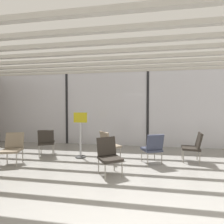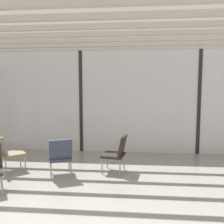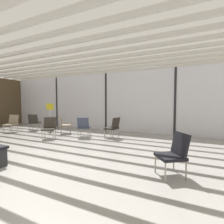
% 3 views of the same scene
% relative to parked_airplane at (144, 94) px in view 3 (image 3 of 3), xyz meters
% --- Properties ---
extents(ground_plane, '(60.00, 60.00, 0.00)m').
position_rel_parked_airplane_xyz_m(ground_plane, '(-0.69, -10.85, -2.22)').
color(ground_plane, gray).
extents(glass_curtain_wall, '(14.00, 0.08, 3.07)m').
position_rel_parked_airplane_xyz_m(glass_curtain_wall, '(-0.69, -5.65, -0.68)').
color(glass_curtain_wall, silver).
rests_on(glass_curtain_wall, ground).
extents(window_mullion_0, '(0.10, 0.12, 3.07)m').
position_rel_parked_airplane_xyz_m(window_mullion_0, '(-4.19, -5.65, -0.68)').
color(window_mullion_0, black).
rests_on(window_mullion_0, ground).
extents(window_mullion_1, '(0.10, 0.12, 3.07)m').
position_rel_parked_airplane_xyz_m(window_mullion_1, '(-0.69, -5.65, -0.68)').
color(window_mullion_1, black).
rests_on(window_mullion_1, ground).
extents(window_mullion_2, '(0.10, 0.12, 3.07)m').
position_rel_parked_airplane_xyz_m(window_mullion_2, '(2.81, -5.65, -0.68)').
color(window_mullion_2, black).
rests_on(window_mullion_2, ground).
extents(ceiling_slats, '(13.72, 6.72, 0.10)m').
position_rel_parked_airplane_xyz_m(ceiling_slats, '(-0.69, -8.95, 0.90)').
color(ceiling_slats, '#B7B2A8').
rests_on(ceiling_slats, glass_curtain_wall).
extents(parked_airplane, '(13.75, 4.43, 4.43)m').
position_rel_parked_airplane_xyz_m(parked_airplane, '(0.00, 0.00, 0.00)').
color(parked_airplane, silver).
rests_on(parked_airplane, ground).
extents(lounge_chair_0, '(0.60, 0.57, 0.87)m').
position_rel_parked_airplane_xyz_m(lounge_chair_0, '(0.53, -7.39, -1.72)').
color(lounge_chair_0, '#28231E').
rests_on(lounge_chair_0, ground).
extents(lounge_chair_1, '(0.70, 0.69, 0.87)m').
position_rel_parked_airplane_xyz_m(lounge_chair_1, '(3.06, -10.05, -1.72)').
color(lounge_chair_1, black).
rests_on(lounge_chair_1, ground).
extents(lounge_chair_2, '(0.69, 0.70, 0.87)m').
position_rel_parked_airplane_xyz_m(lounge_chair_2, '(-1.81, -8.60, -1.72)').
color(lounge_chair_2, '#28231E').
rests_on(lounge_chair_2, ground).
extents(lounge_chair_3, '(0.71, 0.71, 0.87)m').
position_rel_parked_airplane_xyz_m(lounge_chair_3, '(-1.99, -7.55, -1.72)').
color(lounge_chair_3, '#7F705B').
rests_on(lounge_chair_3, ground).
extents(lounge_chair_4, '(0.66, 0.68, 0.87)m').
position_rel_parked_airplane_xyz_m(lounge_chair_4, '(-4.11, -7.45, -1.72)').
color(lounge_chair_4, '#28231E').
rests_on(lounge_chair_4, ground).
extents(lounge_chair_5, '(0.64, 0.66, 0.87)m').
position_rel_parked_airplane_xyz_m(lounge_chair_5, '(-0.68, -7.78, -1.72)').
color(lounge_chair_5, '#33384C').
rests_on(lounge_chair_5, ground).
extents(lounge_chair_7, '(0.62, 0.65, 0.87)m').
position_rel_parked_airplane_xyz_m(lounge_chair_7, '(-4.62, -8.32, -1.72)').
color(lounge_chair_7, '#7F705B').
rests_on(lounge_chair_7, ground).
extents(info_sign, '(0.44, 0.32, 1.44)m').
position_rel_parked_airplane_xyz_m(info_sign, '(-2.91, -7.49, -1.54)').
color(info_sign, '#333333').
rests_on(info_sign, ground).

